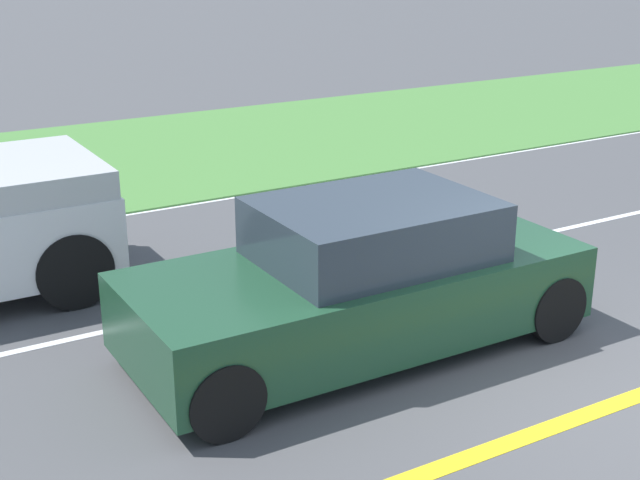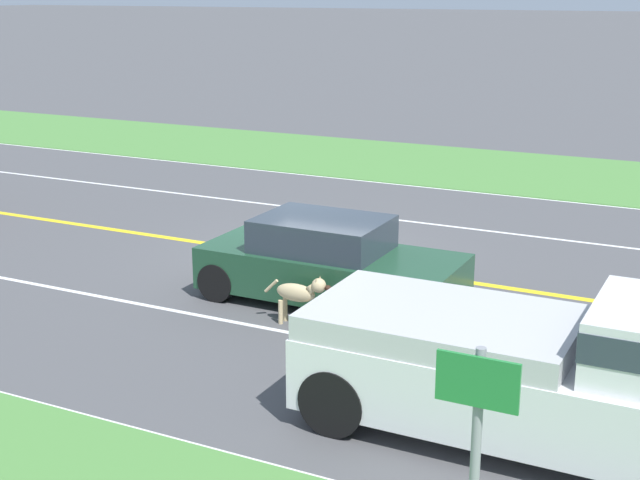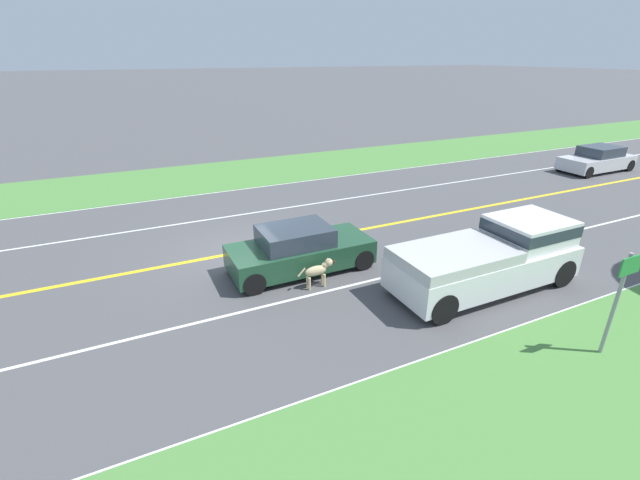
% 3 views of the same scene
% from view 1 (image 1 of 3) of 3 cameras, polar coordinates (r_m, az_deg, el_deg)
% --- Properties ---
extents(ground_plane, '(400.00, 400.00, 0.00)m').
position_cam_1_polar(ground_plane, '(7.91, 18.71, -9.81)').
color(ground_plane, '#4C4C4F').
extents(centre_divider_line, '(0.18, 160.00, 0.01)m').
position_cam_1_polar(centre_divider_line, '(7.91, 18.71, -9.78)').
color(centre_divider_line, yellow).
rests_on(centre_divider_line, ground).
extents(lane_edge_line_right, '(0.14, 160.00, 0.01)m').
position_cam_1_polar(lane_edge_line_right, '(13.13, -4.58, 2.92)').
color(lane_edge_line_right, white).
rests_on(lane_edge_line_right, ground).
extents(lane_dash_same_dir, '(0.10, 160.00, 0.01)m').
position_cam_1_polar(lane_dash_same_dir, '(10.26, 4.06, -1.88)').
color(lane_dash_same_dir, white).
rests_on(lane_dash_same_dir, ground).
extents(grass_verge_right, '(6.00, 160.00, 0.03)m').
position_cam_1_polar(grass_verge_right, '(15.79, -9.41, 5.61)').
color(grass_verge_right, '#4C843D').
rests_on(grass_verge_right, ground).
extents(ego_car, '(1.80, 4.26, 1.40)m').
position_cam_1_polar(ego_car, '(8.17, 2.60, -2.67)').
color(ego_car, '#1E472D').
rests_on(ego_car, ground).
extents(dog, '(0.22, 1.15, 0.82)m').
position_cam_1_polar(dog, '(9.12, -1.88, -1.18)').
color(dog, '#D1B784').
rests_on(dog, ground).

